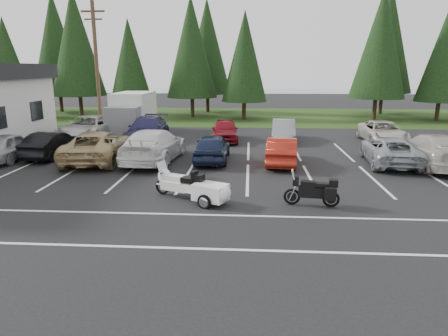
% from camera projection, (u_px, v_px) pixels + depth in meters
% --- Properties ---
extents(ground, '(120.00, 120.00, 0.00)m').
position_uv_depth(ground, '(235.00, 185.00, 16.29)').
color(ground, black).
rests_on(ground, ground).
extents(grass_strip, '(80.00, 16.00, 0.01)m').
position_uv_depth(grass_strip, '(244.00, 116.00, 39.52)').
color(grass_strip, '#203811').
rests_on(grass_strip, ground).
extents(lake_water, '(70.00, 50.00, 0.02)m').
position_uv_depth(lake_water, '(270.00, 95.00, 69.27)').
color(lake_water, slate).
rests_on(lake_water, ground).
extents(utility_pole, '(1.60, 0.26, 9.00)m').
position_uv_depth(utility_pole, '(97.00, 67.00, 27.39)').
color(utility_pole, '#473321').
rests_on(utility_pole, ground).
extents(box_truck, '(2.40, 5.60, 2.90)m').
position_uv_depth(box_truck, '(130.00, 114.00, 28.54)').
color(box_truck, silver).
rests_on(box_truck, ground).
extents(stall_markings, '(32.00, 16.00, 0.01)m').
position_uv_depth(stall_markings, '(237.00, 172.00, 18.22)').
color(stall_markings, silver).
rests_on(stall_markings, ground).
extents(conifer_1, '(3.96, 3.96, 9.22)m').
position_uv_depth(conifer_1, '(7.00, 60.00, 36.87)').
color(conifer_1, '#332316').
rests_on(conifer_1, ground).
extents(conifer_2, '(5.10, 5.10, 11.89)m').
position_uv_depth(conifer_2, '(76.00, 43.00, 37.67)').
color(conifer_2, '#332316').
rests_on(conifer_2, ground).
extents(conifer_3, '(3.87, 3.87, 9.02)m').
position_uv_depth(conifer_3, '(129.00, 61.00, 36.38)').
color(conifer_3, '#332316').
rests_on(conifer_3, ground).
extents(conifer_4, '(4.80, 4.80, 11.17)m').
position_uv_depth(conifer_4, '(191.00, 47.00, 37.17)').
color(conifer_4, '#332316').
rests_on(conifer_4, ground).
extents(conifer_5, '(4.14, 4.14, 9.63)m').
position_uv_depth(conifer_5, '(245.00, 57.00, 35.82)').
color(conifer_5, '#332316').
rests_on(conifer_5, ground).
extents(conifer_6, '(4.93, 4.93, 11.48)m').
position_uv_depth(conifer_6, '(380.00, 44.00, 35.29)').
color(conifer_6, '#332316').
rests_on(conifer_6, ground).
extents(conifer_7, '(4.27, 4.27, 9.94)m').
position_uv_depth(conifer_7, '(445.00, 54.00, 34.87)').
color(conifer_7, '#332316').
rests_on(conifer_7, ground).
extents(conifer_back_a, '(5.28, 5.28, 12.30)m').
position_uv_depth(conifer_back_a, '(55.00, 43.00, 41.92)').
color(conifer_back_a, '#332316').
rests_on(conifer_back_a, ground).
extents(conifer_back_b, '(4.97, 4.97, 11.58)m').
position_uv_depth(conifer_back_b, '(207.00, 47.00, 41.50)').
color(conifer_back_b, '#332316').
rests_on(conifer_back_b, ground).
extents(conifer_back_c, '(5.50, 5.50, 12.81)m').
position_uv_depth(conifer_back_c, '(387.00, 38.00, 39.52)').
color(conifer_back_c, '#332316').
rests_on(conifer_back_c, ground).
extents(car_near_0, '(1.78, 4.27, 1.44)m').
position_uv_depth(car_near_0, '(9.00, 146.00, 20.53)').
color(car_near_0, '#A6A5AA').
rests_on(car_near_0, ground).
extents(car_near_1, '(1.68, 4.22, 1.37)m').
position_uv_depth(car_near_1, '(52.00, 144.00, 21.29)').
color(car_near_1, black).
rests_on(car_near_1, ground).
extents(car_near_2, '(3.00, 5.78, 1.55)m').
position_uv_depth(car_near_2, '(98.00, 146.00, 20.33)').
color(car_near_2, tan).
rests_on(car_near_2, ground).
extents(car_near_3, '(2.73, 5.84, 1.65)m').
position_uv_depth(car_near_3, '(154.00, 145.00, 20.24)').
color(car_near_3, silver).
rests_on(car_near_3, ground).
extents(car_near_4, '(1.68, 4.17, 1.42)m').
position_uv_depth(car_near_4, '(212.00, 147.00, 20.32)').
color(car_near_4, '#17213B').
rests_on(car_near_4, ground).
extents(car_near_5, '(1.78, 4.18, 1.34)m').
position_uv_depth(car_near_5, '(282.00, 151.00, 19.70)').
color(car_near_5, '#9E2014').
rests_on(car_near_5, ground).
extents(car_near_6, '(2.74, 5.13, 1.37)m').
position_uv_depth(car_near_6, '(390.00, 150.00, 19.68)').
color(car_near_6, gray).
rests_on(car_near_6, ground).
extents(car_near_7, '(2.25, 5.50, 1.59)m').
position_uv_depth(car_near_7, '(433.00, 150.00, 19.16)').
color(car_near_7, '#B1ADA2').
rests_on(car_near_7, ground).
extents(car_far_0, '(3.03, 5.94, 1.61)m').
position_uv_depth(car_far_0, '(89.00, 128.00, 26.20)').
color(car_far_0, silver).
rests_on(car_far_0, ground).
extents(car_far_1, '(2.38, 5.45, 1.56)m').
position_uv_depth(car_far_1, '(147.00, 130.00, 25.72)').
color(car_far_1, '#1F1D48').
rests_on(car_far_1, ground).
extents(car_far_2, '(1.91, 4.23, 1.41)m').
position_uv_depth(car_far_2, '(225.00, 130.00, 25.99)').
color(car_far_2, maroon).
rests_on(car_far_2, ground).
extents(car_far_3, '(1.76, 4.24, 1.37)m').
position_uv_depth(car_far_3, '(284.00, 130.00, 26.00)').
color(car_far_3, gray).
rests_on(car_far_3, ground).
extents(car_far_4, '(2.31, 4.91, 1.36)m').
position_uv_depth(car_far_4, '(383.00, 132.00, 25.30)').
color(car_far_4, beige).
rests_on(car_far_4, ground).
extents(touring_motorcycle, '(2.44, 1.63, 1.30)m').
position_uv_depth(touring_motorcycle, '(179.00, 180.00, 14.57)').
color(touring_motorcycle, white).
rests_on(touring_motorcycle, ground).
extents(cargo_trailer, '(1.88, 1.53, 0.76)m').
position_uv_depth(cargo_trailer, '(211.00, 194.00, 13.84)').
color(cargo_trailer, white).
rests_on(cargo_trailer, ground).
extents(adventure_motorcycle, '(2.18, 1.00, 1.28)m').
position_uv_depth(adventure_motorcycle, '(312.00, 188.00, 13.66)').
color(adventure_motorcycle, black).
rests_on(adventure_motorcycle, ground).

